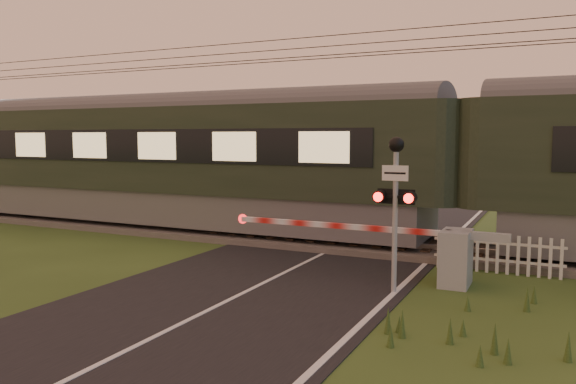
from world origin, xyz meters
The scene contains 8 objects.
ground centered at (0.00, 0.00, 0.00)m, with size 160.00×160.00×0.00m, color #2E441A.
road centered at (0.02, -0.23, 0.01)m, with size 6.00×140.00×0.03m.
track_bed centered at (0.00, 6.50, 0.07)m, with size 140.00×3.40×0.39m.
overhead_wires centered at (0.00, 6.50, 5.72)m, with size 120.00×0.62×0.62m.
train centered at (3.40, 6.50, 2.44)m, with size 46.27×3.19×4.32m.
boom_gate centered at (3.50, 3.08, 0.66)m, with size 6.44×0.92×1.22m.
crossing_signal centered at (2.71, 1.96, 2.18)m, with size 0.81×0.34×3.17m.
picket_fence centered at (4.44, 4.60, 0.46)m, with size 2.90×0.08×0.91m.
Camera 1 is at (5.63, -9.04, 3.16)m, focal length 35.00 mm.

